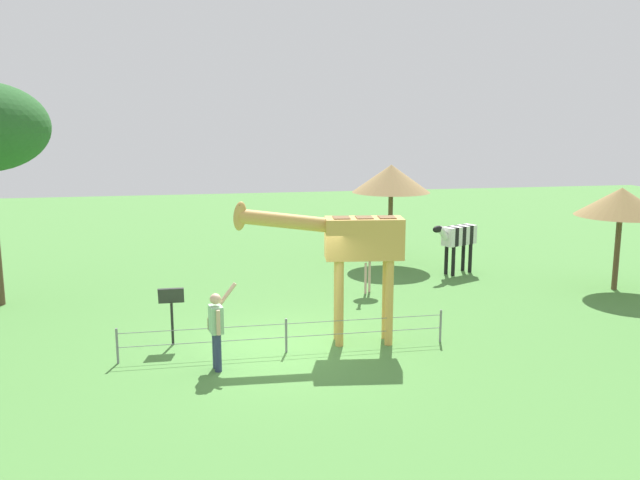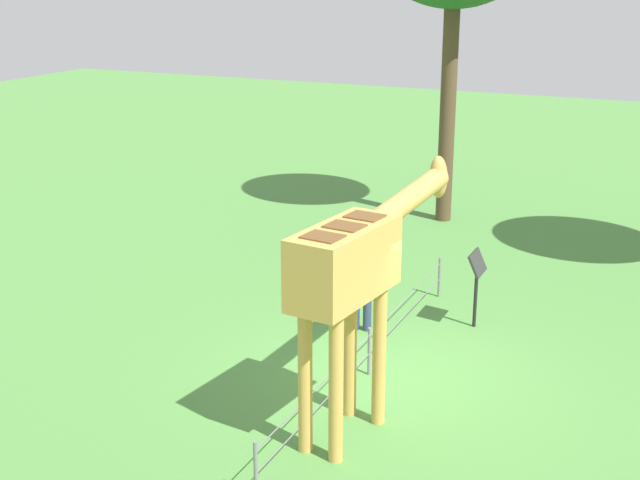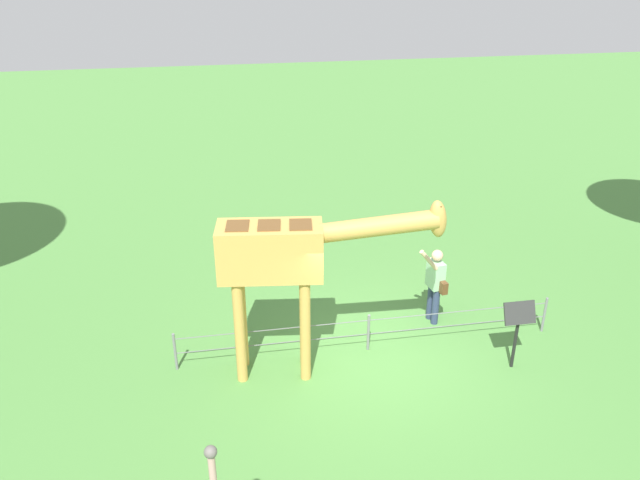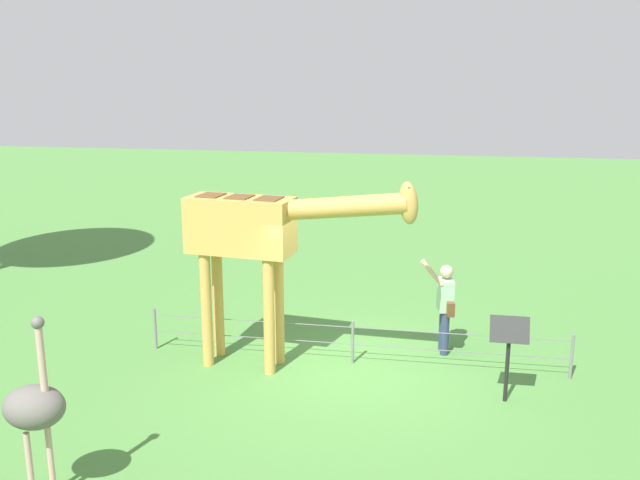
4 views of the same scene
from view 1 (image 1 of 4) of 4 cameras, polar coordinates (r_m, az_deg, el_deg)
ground_plane at (r=14.74m, az=-3.05°, el=-9.29°), size 60.00×60.00×0.00m
giraffe at (r=14.53m, az=2.61°, el=-0.43°), size 3.75×0.96×3.23m
visitor at (r=13.43m, az=-8.91°, el=-7.35°), size 0.61×0.57×1.73m
zebra at (r=21.68m, az=11.76°, el=0.16°), size 1.76×1.05×1.66m
ostrich at (r=18.93m, az=4.13°, el=-1.11°), size 0.70×0.56×2.25m
shade_hut_near at (r=20.92m, az=24.49°, el=2.97°), size 2.56×2.56×3.00m
shade_hut_far at (r=22.78m, az=6.14°, el=5.25°), size 2.67×2.67×3.40m
info_sign at (r=15.02m, az=-12.67°, el=-5.36°), size 0.56×0.21×1.32m
wire_fence at (r=14.38m, az=-2.93°, el=-8.10°), size 7.05×0.05×0.75m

